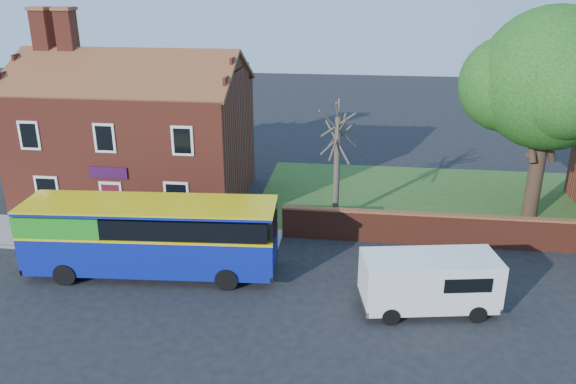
# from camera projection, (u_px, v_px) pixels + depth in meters

# --- Properties ---
(ground) EXTENTS (120.00, 120.00, 0.00)m
(ground) POSITION_uv_depth(u_px,v_px,m) (207.00, 309.00, 21.69)
(ground) COLOR black
(ground) RESTS_ON ground
(pavement) EXTENTS (18.00, 3.50, 0.12)m
(pavement) POSITION_uv_depth(u_px,v_px,m) (100.00, 236.00, 27.85)
(pavement) COLOR gray
(pavement) RESTS_ON ground
(kerb) EXTENTS (18.00, 0.15, 0.14)m
(kerb) POSITION_uv_depth(u_px,v_px,m) (83.00, 251.00, 26.22)
(kerb) COLOR slate
(kerb) RESTS_ON ground
(grass_strip) EXTENTS (26.00, 12.00, 0.04)m
(grass_strip) POSITION_uv_depth(u_px,v_px,m) (486.00, 202.00, 32.20)
(grass_strip) COLOR #426B28
(grass_strip) RESTS_ON ground
(shop_building) EXTENTS (12.30, 8.13, 10.50)m
(shop_building) POSITION_uv_depth(u_px,v_px,m) (137.00, 140.00, 32.02)
(shop_building) COLOR maroon
(shop_building) RESTS_ON ground
(boundary_wall) EXTENTS (22.00, 0.38, 1.60)m
(boundary_wall) POSITION_uv_depth(u_px,v_px,m) (514.00, 233.00, 26.35)
(boundary_wall) COLOR maroon
(boundary_wall) RESTS_ON ground
(bus) EXTENTS (10.79, 3.40, 3.24)m
(bus) POSITION_uv_depth(u_px,v_px,m) (143.00, 234.00, 23.83)
(bus) COLOR #0D1D90
(bus) RESTS_ON ground
(van_near) EXTENTS (5.36, 2.90, 2.23)m
(van_near) POSITION_uv_depth(u_px,v_px,m) (429.00, 280.00, 21.27)
(van_near) COLOR white
(van_near) RESTS_ON ground
(large_tree) EXTENTS (8.98, 7.10, 10.95)m
(large_tree) POSITION_uv_depth(u_px,v_px,m) (551.00, 83.00, 27.96)
(large_tree) COLOR black
(large_tree) RESTS_ON ground
(bare_tree) EXTENTS (2.28, 2.72, 6.09)m
(bare_tree) POSITION_uv_depth(u_px,v_px,m) (337.00, 164.00, 28.72)
(bare_tree) COLOR #4C4238
(bare_tree) RESTS_ON ground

